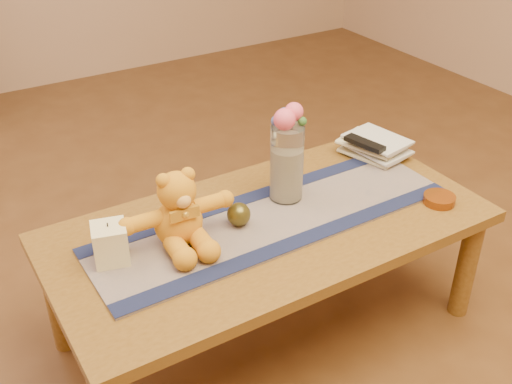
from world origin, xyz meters
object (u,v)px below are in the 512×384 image
glass_vase (287,163)px  amber_dish (439,199)px  bronze_ball (239,214)px  book_bottom (361,160)px  tv_remote (365,143)px  teddy_bear (177,208)px  pillar_candle (110,243)px

glass_vase → amber_dish: (0.42, -0.29, -0.12)m
bronze_ball → book_bottom: 0.61m
tv_remote → amber_dish: bearing=-96.0°
teddy_bear → bronze_ball: size_ratio=4.50×
teddy_bear → glass_vase: bearing=8.1°
teddy_bear → amber_dish: size_ratio=3.17×
bronze_ball → tv_remote: size_ratio=0.47×
glass_vase → book_bottom: glass_vase is taller
pillar_candle → bronze_ball: pillar_candle is taller
bronze_ball → amber_dish: size_ratio=0.70×
amber_dish → pillar_candle: bearing=165.9°
book_bottom → teddy_bear: bearing=171.6°
teddy_bear → bronze_ball: teddy_bear is taller
teddy_bear → glass_vase: (0.41, 0.04, 0.02)m
book_bottom → amber_dish: amber_dish is taller
pillar_candle → amber_dish: bearing=-14.1°
bronze_ball → amber_dish: bearing=-19.6°
bronze_ball → tv_remote: bearing=11.0°
teddy_bear → pillar_candle: (-0.21, 0.01, -0.06)m
pillar_candle → amber_dish: pillar_candle is taller
glass_vase → teddy_bear: bearing=-174.7°
pillar_candle → tv_remote: size_ratio=0.72×
book_bottom → amber_dish: 0.36m
glass_vase → bronze_ball: size_ratio=3.48×
bronze_ball → tv_remote: tv_remote is taller
teddy_bear → pillar_candle: bearing=179.1°
teddy_bear → bronze_ball: (0.19, -0.02, -0.08)m
glass_vase → tv_remote: (0.38, 0.06, -0.05)m
bronze_ball → amber_dish: bronze_ball is taller
tv_remote → pillar_candle: bearing=171.7°
book_bottom → tv_remote: size_ratio=1.39×
amber_dish → bronze_ball: bearing=160.4°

